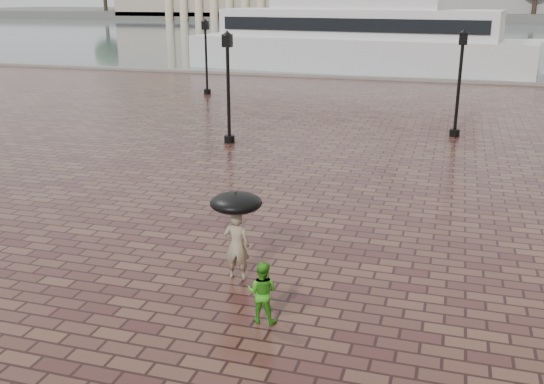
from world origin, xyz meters
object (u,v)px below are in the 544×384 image
at_px(adult_pedestrian, 237,245).
at_px(street_lamps, 366,70).
at_px(child_pedestrian, 262,292).
at_px(ferry_near, 357,37).

bearing_deg(adult_pedestrian, street_lamps, -95.62).
distance_m(child_pedestrian, ferry_near, 40.88).
xyz_separation_m(adult_pedestrian, child_pedestrian, (1.07, -1.58, -0.17)).
relative_size(street_lamps, child_pedestrian, 17.85).
height_order(street_lamps, adult_pedestrian, street_lamps).
bearing_deg(ferry_near, child_pedestrian, -76.29).
bearing_deg(adult_pedestrian, child_pedestrian, 117.98).
xyz_separation_m(street_lamps, ferry_near, (-3.63, 19.50, 0.38)).
bearing_deg(child_pedestrian, street_lamps, -87.46).
bearing_deg(child_pedestrian, ferry_near, -84.02).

